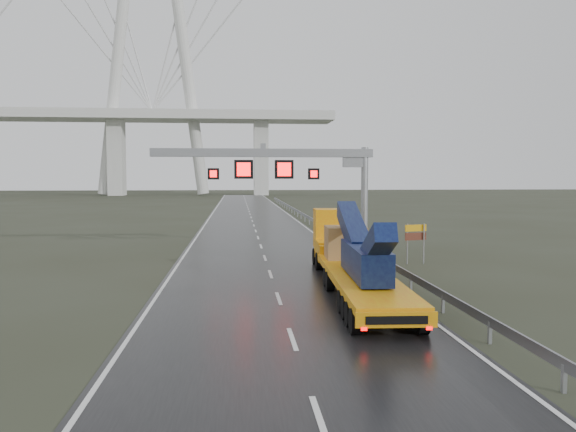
{
  "coord_description": "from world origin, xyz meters",
  "views": [
    {
      "loc": [
        -1.73,
        -19.56,
        5.22
      ],
      "look_at": [
        0.86,
        9.02,
        3.2
      ],
      "focal_mm": 35.0,
      "sensor_mm": 36.0,
      "label": 1
    }
  ],
  "objects": [
    {
      "name": "sign_gantry",
      "position": [
        2.1,
        17.99,
        5.61
      ],
      "size": [
        14.9,
        1.2,
        7.42
      ],
      "color": "silver",
      "rests_on": "ground"
    },
    {
      "name": "ground",
      "position": [
        0.0,
        0.0,
        0.0
      ],
      "size": [
        400.0,
        400.0,
        0.0
      ],
      "primitive_type": "plane",
      "color": "#2C2E20",
      "rests_on": "ground"
    },
    {
      "name": "heavy_haul_truck",
      "position": [
        3.66,
        7.2,
        1.55
      ],
      "size": [
        3.26,
        17.11,
        4.0
      ],
      "rotation": [
        0.0,
        0.0,
        -0.05
      ],
      "color": "#DFAB0C",
      "rests_on": "ground"
    },
    {
      "name": "road",
      "position": [
        0.0,
        40.0,
        0.01
      ],
      "size": [
        11.0,
        200.0,
        0.02
      ],
      "primitive_type": "cube",
      "color": "black",
      "rests_on": "ground"
    },
    {
      "name": "cable_stayed_bridge",
      "position": [
        -55.0,
        140.0,
        50.01
      ],
      "size": [
        170.0,
        14.0,
        110.0
      ],
      "color": "silver",
      "rests_on": "ground"
    },
    {
      "name": "exit_sign_pair",
      "position": [
        8.85,
        12.86,
        1.69
      ],
      "size": [
        1.39,
        0.38,
        2.42
      ],
      "rotation": [
        0.0,
        0.0,
        0.23
      ],
      "color": "gray",
      "rests_on": "ground"
    },
    {
      "name": "guardrail",
      "position": [
        6.1,
        30.0,
        0.7
      ],
      "size": [
        0.2,
        140.0,
        1.4
      ],
      "primitive_type": null,
      "color": "gray",
      "rests_on": "ground"
    },
    {
      "name": "striped_barrier",
      "position": [
        7.16,
        17.13,
        0.61
      ],
      "size": [
        0.82,
        0.66,
        1.23
      ],
      "primitive_type": "cube",
      "rotation": [
        0.0,
        0.0,
        0.43
      ],
      "color": "red",
      "rests_on": "ground"
    }
  ]
}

